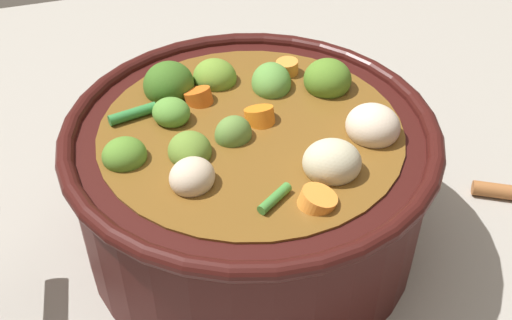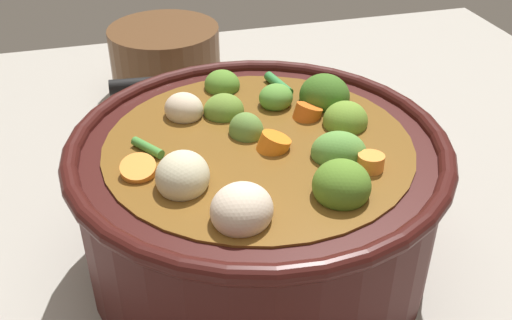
% 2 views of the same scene
% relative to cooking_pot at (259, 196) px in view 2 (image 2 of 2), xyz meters
% --- Properties ---
extents(ground_plane, '(1.10, 1.10, 0.00)m').
position_rel_cooking_pot_xyz_m(ground_plane, '(0.00, 0.00, -0.07)').
color(ground_plane, '#9E998E').
extents(cooking_pot, '(0.31, 0.31, 0.15)m').
position_rel_cooking_pot_xyz_m(cooking_pot, '(0.00, 0.00, 0.00)').
color(cooking_pot, '#38110F').
rests_on(cooking_pot, ground_plane).
extents(small_saucepan, '(0.23, 0.15, 0.09)m').
position_rel_cooking_pot_xyz_m(small_saucepan, '(0.36, 0.03, -0.02)').
color(small_saucepan, brown).
rests_on(small_saucepan, ground_plane).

